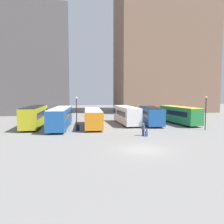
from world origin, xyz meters
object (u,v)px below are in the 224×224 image
(bus_1, at_px, (61,117))
(bus_0, at_px, (35,116))
(bus_5, at_px, (179,114))
(trash_bin, at_px, (78,127))
(bus_2, at_px, (93,117))
(bus_3, at_px, (126,115))
(lamp_post_1, at_px, (77,111))
(bus_4, at_px, (151,115))
(traveler, at_px, (143,128))
(suitcase, at_px, (146,134))
(lamp_post_0, at_px, (206,110))

(bus_1, bearing_deg, bus_0, 70.54)
(bus_5, xyz_separation_m, trash_bin, (-17.89, -3.68, -1.23))
(bus_1, distance_m, trash_bin, 3.98)
(bus_2, bearing_deg, bus_3, -67.48)
(bus_3, distance_m, trash_bin, 10.12)
(bus_3, bearing_deg, lamp_post_1, 124.61)
(bus_4, bearing_deg, bus_0, 96.03)
(bus_1, height_order, traveler, bus_1)
(bus_1, xyz_separation_m, traveler, (10.52, -8.45, -0.75))
(bus_5, relative_size, suitcase, 10.95)
(bus_3, height_order, bus_5, bus_3)
(bus_0, xyz_separation_m, bus_1, (4.11, -1.91, -0.07))
(trash_bin, bearing_deg, bus_0, 144.35)
(bus_3, relative_size, bus_5, 0.97)
(bus_1, distance_m, bus_4, 15.16)
(suitcase, bearing_deg, lamp_post_0, -75.16)
(bus_3, bearing_deg, traveler, 176.72)
(bus_3, relative_size, traveler, 6.16)
(lamp_post_1, bearing_deg, bus_5, 14.38)
(bus_5, relative_size, lamp_post_1, 2.10)
(bus_0, bearing_deg, bus_5, -89.88)
(bus_3, bearing_deg, bus_4, -109.30)
(bus_2, distance_m, bus_4, 10.10)
(bus_0, relative_size, traveler, 6.88)
(traveler, xyz_separation_m, suitcase, (0.26, -0.45, -0.63))
(trash_bin, bearing_deg, bus_5, 11.64)
(bus_0, relative_size, bus_4, 1.17)
(bus_3, bearing_deg, bus_1, 101.67)
(traveler, height_order, trash_bin, traveler)
(suitcase, bearing_deg, bus_3, -2.84)
(lamp_post_1, bearing_deg, trash_bin, 80.46)
(suitcase, bearing_deg, traveler, 28.94)
(bus_2, bearing_deg, bus_0, 84.12)
(bus_5, bearing_deg, trash_bin, 97.26)
(trash_bin, bearing_deg, bus_1, 131.44)
(bus_2, xyz_separation_m, bus_3, (6.07, 2.02, 0.13))
(bus_0, height_order, bus_5, bus_0)
(bus_0, bearing_deg, bus_3, -85.92)
(bus_2, distance_m, traveler, 10.33)
(bus_3, distance_m, traveler, 10.80)
(bus_3, xyz_separation_m, traveler, (-0.60, -10.76, -0.71))
(traveler, relative_size, trash_bin, 1.90)
(bus_4, relative_size, suitcase, 10.11)
(lamp_post_0, distance_m, trash_bin, 18.86)
(lamp_post_0, bearing_deg, bus_3, 139.62)
(bus_2, height_order, bus_3, bus_3)
(bus_4, height_order, trash_bin, bus_4)
(traveler, relative_size, lamp_post_0, 0.33)
(bus_0, bearing_deg, traveler, -122.75)
(bus_0, relative_size, lamp_post_1, 2.27)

